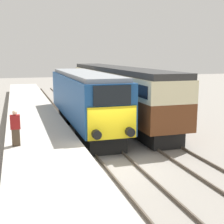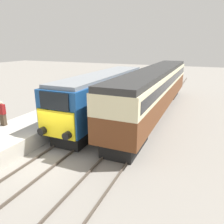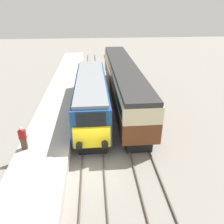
% 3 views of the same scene
% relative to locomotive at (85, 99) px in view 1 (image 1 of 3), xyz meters
% --- Properties ---
extents(ground_plane, '(120.00, 120.00, 0.00)m').
position_rel_locomotive_xyz_m(ground_plane, '(0.00, -7.35, -2.17)').
color(ground_plane, gray).
extents(platform_left, '(3.50, 50.00, 0.98)m').
position_rel_locomotive_xyz_m(platform_left, '(-3.30, 0.65, -1.68)').
color(platform_left, '#B7B2A8').
rests_on(platform_left, ground_plane).
extents(rails_near_track, '(1.51, 60.00, 0.14)m').
position_rel_locomotive_xyz_m(rails_near_track, '(0.00, -2.35, -2.10)').
color(rails_near_track, '#4C4238').
rests_on(rails_near_track, ground_plane).
extents(rails_far_track, '(1.50, 60.00, 0.14)m').
position_rel_locomotive_xyz_m(rails_far_track, '(3.40, -2.35, -2.10)').
color(rails_far_track, '#4C4238').
rests_on(rails_far_track, ground_plane).
extents(locomotive, '(2.70, 12.88, 3.94)m').
position_rel_locomotive_xyz_m(locomotive, '(0.00, 0.00, 0.00)').
color(locomotive, black).
rests_on(locomotive, ground_plane).
extents(passenger_carriage, '(2.75, 19.91, 4.13)m').
position_rel_locomotive_xyz_m(passenger_carriage, '(3.40, 3.75, 0.34)').
color(passenger_carriage, black).
rests_on(passenger_carriage, ground_plane).
extents(person_on_platform, '(0.44, 0.26, 1.65)m').
position_rel_locomotive_xyz_m(person_on_platform, '(-4.51, -5.92, -0.38)').
color(person_on_platform, '#473828').
rests_on(person_on_platform, platform_left).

